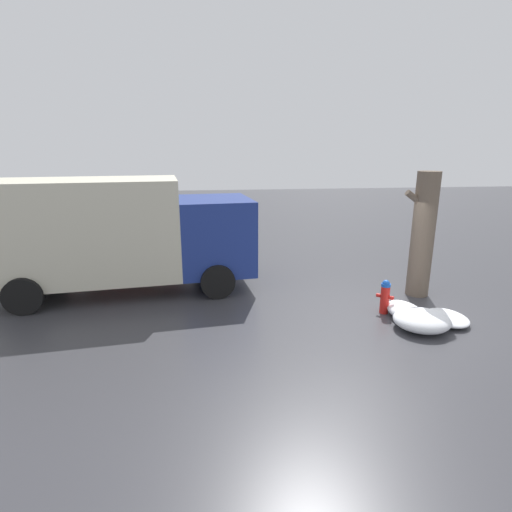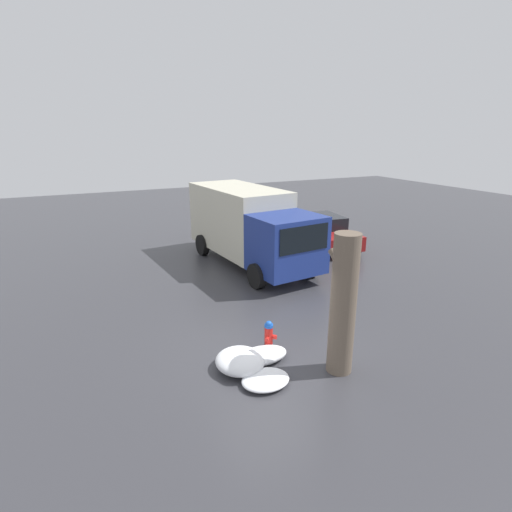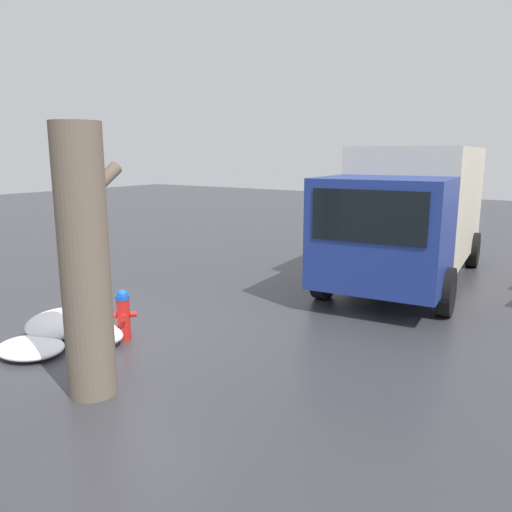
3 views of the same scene
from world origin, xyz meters
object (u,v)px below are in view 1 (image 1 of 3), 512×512
Objects in this scene: delivery_truck at (116,232)px; parked_car at (122,234)px; fire_hydrant at (385,296)px; tree_trunk at (423,235)px.

parked_car is (0.67, -4.10, -0.89)m from delivery_truck.
tree_trunk reaches higher than fire_hydrant.
tree_trunk is at bearing 64.25° from parked_car.
fire_hydrant is 7.08m from delivery_truck.
delivery_truck is (7.95, -1.33, 0.01)m from tree_trunk.
delivery_truck is (6.53, -2.42, 1.23)m from fire_hydrant.
parked_car is at bearing 88.89° from fire_hydrant.
tree_trunk is at bearing -11.55° from fire_hydrant.
tree_trunk reaches higher than delivery_truck.
delivery_truck is at bearing -9.51° from tree_trunk.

